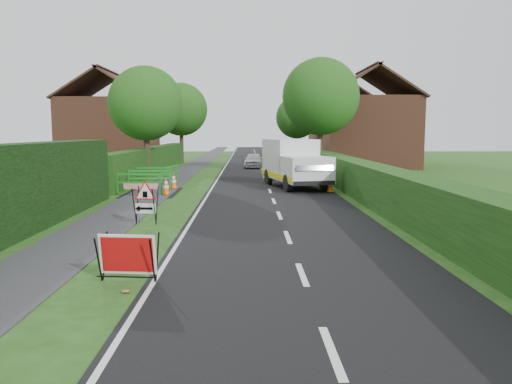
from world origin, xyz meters
name	(u,v)px	position (x,y,z in m)	size (l,w,h in m)	color
ground	(190,247)	(0.00, 0.00, 0.00)	(120.00, 120.00, 0.00)	#1F4814
road_surface	(259,162)	(2.50, 35.00, 0.00)	(6.00, 90.00, 0.02)	black
footpath	(200,162)	(-3.00, 35.00, 0.01)	(2.00, 90.00, 0.02)	#2D2D30
hedge_west_far	(153,173)	(-5.00, 22.00, 0.00)	(1.00, 24.00, 1.80)	#14380F
hedge_east	(337,182)	(6.50, 16.00, 0.00)	(1.20, 50.00, 1.50)	#14380F
house_west	(110,131)	(-10.00, 30.00, 2.90)	(7.50, 7.40, 7.88)	brown
house_east_a	(366,131)	(11.00, 28.00, 2.90)	(7.50, 7.40, 7.88)	brown
house_east_b	(345,131)	(12.00, 42.00, 2.90)	(7.50, 7.40, 7.88)	brown
tree_nw	(146,104)	(-4.60, 18.00, 4.48)	(4.40, 4.40, 6.70)	#2D2116
tree_ne	(321,97)	(6.40, 22.00, 5.17)	(5.20, 5.20, 7.79)	#2D2116
tree_fw	(181,110)	(-4.60, 34.00, 4.83)	(4.80, 4.80, 7.24)	#2D2116
tree_fe	(297,118)	(6.40, 38.00, 4.22)	(4.20, 4.20, 6.33)	#2D2116
red_rect_sign	(128,255)	(-0.84, -2.91, 0.52)	(1.12, 0.75, 0.91)	black
triangle_sign	(144,199)	(-1.71, 2.93, 0.80)	(0.88, 0.88, 1.15)	black
works_van	(294,162)	(3.81, 13.19, 1.29)	(3.24, 5.68, 2.44)	silver
traffic_cone_0	(330,184)	(5.31, 11.02, 0.39)	(0.38, 0.38, 0.79)	black
traffic_cone_1	(329,179)	(5.59, 13.28, 0.39)	(0.38, 0.38, 0.79)	black
traffic_cone_2	(308,175)	(4.87, 16.21, 0.39)	(0.38, 0.38, 0.79)	black
traffic_cone_3	(166,186)	(-2.22, 10.19, 0.39)	(0.38, 0.38, 0.79)	black
traffic_cone_4	(174,181)	(-2.24, 12.62, 0.39)	(0.38, 0.38, 0.79)	black
ped_barrier_0	(139,181)	(-3.47, 10.45, 0.63)	(2.08, 0.46, 1.00)	#18871F
ped_barrier_1	(150,177)	(-3.38, 12.40, 0.63)	(2.09, 0.59, 1.00)	#18871F
ped_barrier_2	(153,173)	(-3.57, 14.42, 0.63)	(2.08, 0.50, 1.00)	#18871F
ped_barrier_3	(171,172)	(-2.77, 15.43, 0.63)	(0.77, 2.09, 1.00)	#18871F
redwhite_plank	(141,196)	(-3.25, 9.71, 0.00)	(1.50, 0.04, 0.25)	red
litter_can	(126,293)	(-0.72, -3.56, 0.00)	(0.07, 0.07, 0.12)	#BF7F4C
hatchback_car	(254,160)	(1.94, 27.21, 0.59)	(1.40, 3.47, 1.18)	white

